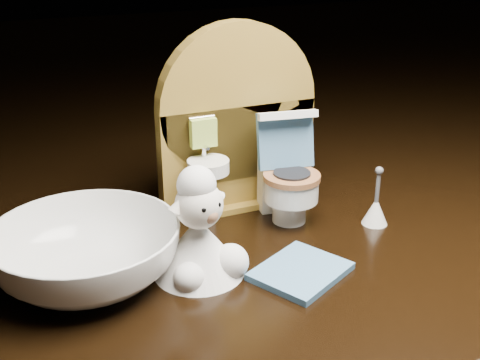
% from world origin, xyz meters
% --- Properties ---
extents(backdrop_panel, '(0.13, 0.05, 0.15)m').
position_xyz_m(backdrop_panel, '(-0.00, 0.06, 0.07)').
color(backdrop_panel, olive).
rests_on(backdrop_panel, ground).
extents(toy_toilet, '(0.05, 0.06, 0.09)m').
position_xyz_m(toy_toilet, '(0.03, 0.03, 0.03)').
color(toy_toilet, white).
rests_on(toy_toilet, ground).
extents(bath_mat, '(0.08, 0.07, 0.00)m').
position_xyz_m(bath_mat, '(-0.00, -0.05, 0.00)').
color(bath_mat, teal).
rests_on(bath_mat, ground).
extents(toilet_brush, '(0.02, 0.02, 0.05)m').
position_xyz_m(toilet_brush, '(0.08, -0.01, 0.01)').
color(toilet_brush, white).
rests_on(toilet_brush, ground).
extents(plush_lamb, '(0.06, 0.06, 0.08)m').
position_xyz_m(plush_lamb, '(-0.07, -0.02, 0.03)').
color(plush_lamb, white).
rests_on(plush_lamb, ground).
extents(ceramic_bowl, '(0.15, 0.15, 0.04)m').
position_xyz_m(ceramic_bowl, '(-0.14, -0.00, 0.02)').
color(ceramic_bowl, white).
rests_on(ceramic_bowl, ground).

